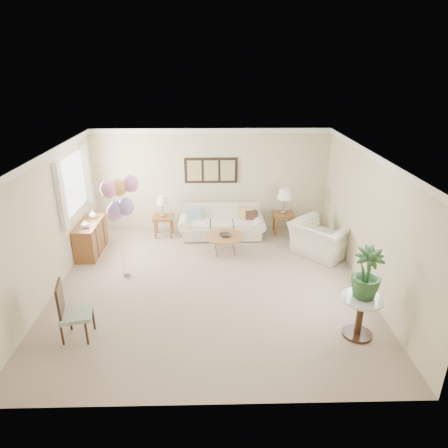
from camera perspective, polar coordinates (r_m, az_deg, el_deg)
name	(u,v)px	position (r m, az deg, el deg)	size (l,w,h in m)	color
ground_plane	(211,284)	(8.03, -1.86, -8.61)	(6.00, 6.00, 0.00)	tan
room_shell	(204,206)	(7.42, -2.86, 2.61)	(6.04, 6.04, 2.60)	beige
wall_art_triptych	(211,170)	(10.18, -1.86, 7.65)	(1.35, 0.06, 0.65)	black
sofa	(222,225)	(10.01, -0.30, -0.07)	(2.14, 0.81, 0.79)	#F3E9C4
end_table_left	(163,219)	(10.09, -8.65, 0.67)	(0.49, 0.44, 0.53)	brown
end_table_right	(283,216)	(10.23, 8.46, 1.08)	(0.51, 0.46, 0.55)	brown
lamp_left	(162,201)	(9.92, -8.82, 3.30)	(0.30, 0.30, 0.53)	gray
lamp_right	(285,195)	(10.04, 8.65, 4.16)	(0.36, 0.36, 0.64)	gray
coffee_table	(225,237)	(9.10, 0.12, -1.85)	(0.86, 0.86, 0.44)	#985A3B
decor_bowl	(225,235)	(9.03, 0.15, -1.57)	(0.26, 0.26, 0.06)	#332A23
armchair	(321,239)	(9.29, 13.66, -2.06)	(1.20, 1.05, 0.78)	#F3E9C4
side_table	(361,307)	(6.76, 18.99, -11.17)	(0.65, 0.65, 0.70)	silver
potted_plant	(367,273)	(6.50, 19.75, -6.62)	(0.46, 0.46, 0.83)	#224C29
accent_chair	(71,310)	(6.82, -21.04, -11.42)	(0.57, 0.57, 0.97)	#8FA08E
credenza	(91,238)	(9.62, -18.51, -1.88)	(0.46, 1.20, 0.74)	brown
vase_white	(85,224)	(9.19, -19.23, 0.02)	(0.18, 0.18, 0.19)	silver
vase_sage	(93,214)	(9.71, -18.24, 1.33)	(0.18, 0.18, 0.18)	silver
balloon_cluster	(119,199)	(7.87, -14.75, 3.50)	(0.68, 0.52, 2.11)	gray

